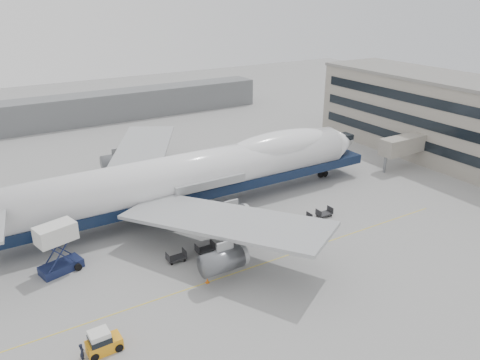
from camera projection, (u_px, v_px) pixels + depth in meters
ground at (236, 243)px, 60.98m from camera, size 260.00×260.00×0.00m
apron_line at (261, 264)px, 56.23m from camera, size 60.00×0.15×0.01m
hangar at (48, 114)px, 110.29m from camera, size 110.00×8.00×7.00m
airliner at (198, 173)px, 68.67m from camera, size 67.00×55.30×19.98m
catering_truck at (58, 245)px, 53.65m from camera, size 5.16×4.10×6.04m
baggage_tug at (102, 342)px, 42.32m from camera, size 3.15×1.77×2.27m
ground_worker at (82, 352)px, 41.31m from camera, size 0.53×0.72×1.83m
traffic_cone at (207, 281)px, 52.56m from camera, size 0.42×0.42×0.61m
dolly_0 at (176, 257)px, 56.65m from camera, size 2.30×1.35×1.30m
dolly_1 at (205, 249)px, 58.52m from camera, size 2.30×1.35×1.30m
dolly_2 at (232, 241)px, 60.39m from camera, size 2.30×1.35×1.30m
dolly_3 at (257, 233)px, 62.26m from camera, size 2.30×1.35×1.30m
dolly_4 at (281, 226)px, 64.14m from camera, size 2.30×1.35×1.30m
dolly_5 at (303, 220)px, 66.01m from camera, size 2.30×1.35×1.30m
dolly_6 at (324, 213)px, 67.88m from camera, size 2.30×1.35×1.30m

